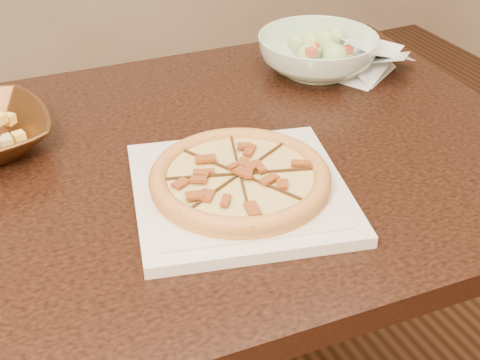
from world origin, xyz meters
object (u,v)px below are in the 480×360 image
at_px(pizza, 240,178).
at_px(salad_bowl, 317,54).
at_px(dining_table, 164,221).
at_px(plate, 240,191).

relative_size(pizza, salad_bowl, 1.10).
relative_size(dining_table, pizza, 4.98).
bearing_deg(plate, dining_table, 118.65).
xyz_separation_m(dining_table, plate, (0.08, -0.14, 0.12)).
xyz_separation_m(pizza, salad_bowl, (0.33, 0.34, 0.00)).
bearing_deg(pizza, dining_table, 118.64).
height_order(pizza, salad_bowl, salad_bowl).
height_order(dining_table, salad_bowl, salad_bowl).
distance_m(dining_table, salad_bowl, 0.48).
height_order(plate, salad_bowl, salad_bowl).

